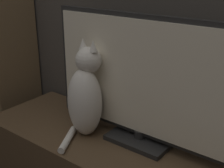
% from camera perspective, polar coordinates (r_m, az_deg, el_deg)
% --- Properties ---
extents(tv, '(0.84, 0.16, 0.52)m').
position_cam_1_polar(tv, '(1.21, 5.50, 0.36)').
color(tv, black).
rests_on(tv, tv_stand).
extents(cat, '(0.17, 0.27, 0.41)m').
position_cam_1_polar(cat, '(1.30, -4.81, -2.22)').
color(cat, silver).
rests_on(cat, tv_stand).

